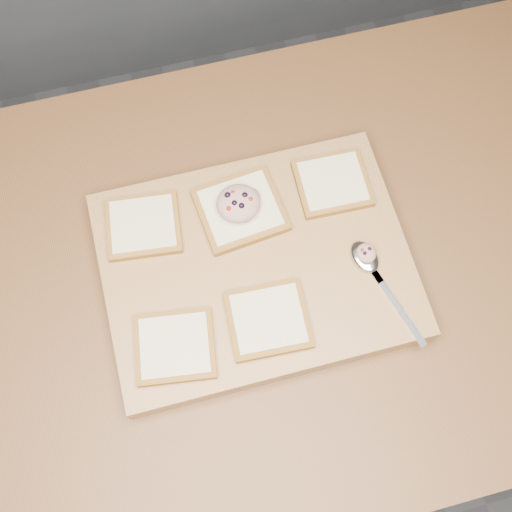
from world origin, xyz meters
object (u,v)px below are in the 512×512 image
at_px(cutting_board, 256,266).
at_px(bread_far_center, 240,210).
at_px(tuna_salad_dollop, 238,203).
at_px(spoon, 370,264).

relative_size(cutting_board, bread_far_center, 3.37).
height_order(cutting_board, tuna_salad_dollop, tuna_salad_dollop).
distance_m(cutting_board, tuna_salad_dollop, 0.10).
bearing_deg(cutting_board, bread_far_center, 91.59).
distance_m(tuna_salad_dollop, spoon, 0.22).
height_order(bread_far_center, spoon, bread_far_center).
xyz_separation_m(bread_far_center, tuna_salad_dollop, (-0.00, 0.00, 0.02)).
bearing_deg(tuna_salad_dollop, bread_far_center, -1.03).
height_order(cutting_board, bread_far_center, bread_far_center).
relative_size(bread_far_center, tuna_salad_dollop, 2.04).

